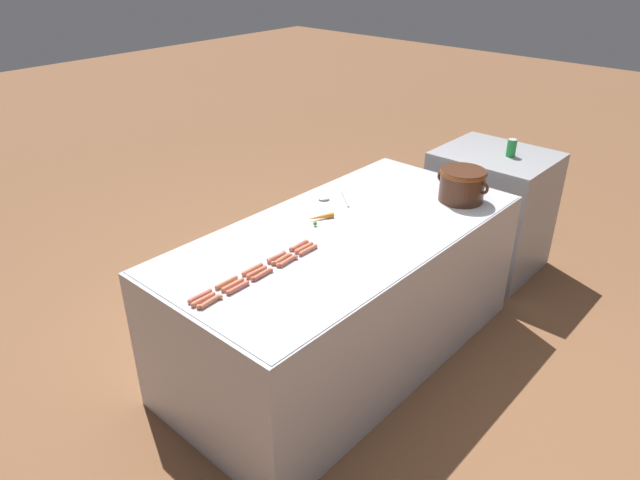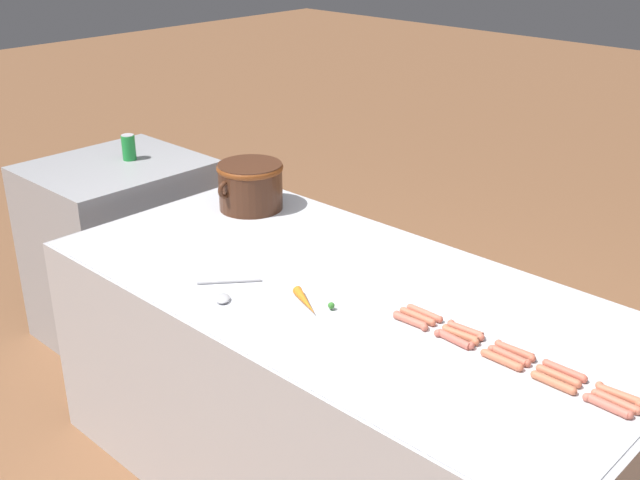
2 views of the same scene
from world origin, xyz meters
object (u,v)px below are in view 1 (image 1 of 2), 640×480
(hot_dog_6, at_px, (233,285))
(hot_dog_7, at_px, (257,272))
(hot_dog_14, at_px, (308,250))
(bean_pot, at_px, (462,183))
(carrot, at_px, (319,218))
(hot_dog_11, at_px, (238,288))
(serving_spoon, at_px, (331,199))
(hot_dog_8, at_px, (282,259))
(hot_dog_12, at_px, (262,274))
(hot_dog_10, at_px, (210,302))
(hot_dog_5, at_px, (203,299))
(hot_dog_0, at_px, (200,296))
(soda_can, at_px, (511,148))
(back_cabinet, at_px, (489,210))
(hot_dog_2, at_px, (252,269))
(hot_dog_9, at_px, (304,248))
(hot_dog_3, at_px, (277,257))
(hot_dog_13, at_px, (287,261))
(hot_dog_4, at_px, (299,245))
(hot_dog_1, at_px, (226,282))

(hot_dog_6, relative_size, hot_dog_7, 1.00)
(hot_dog_14, bearing_deg, hot_dog_6, -93.88)
(bean_pot, distance_m, carrot, 0.93)
(hot_dog_11, bearing_deg, serving_spoon, 108.07)
(hot_dog_8, distance_m, hot_dog_12, 0.17)
(carrot, bearing_deg, hot_dog_10, -77.88)
(hot_dog_5, xyz_separation_m, hot_dog_8, (0.01, 0.49, 0.00))
(hot_dog_0, height_order, hot_dog_14, same)
(hot_dog_11, height_order, soda_can, soda_can)
(hot_dog_5, bearing_deg, soda_can, 84.99)
(back_cabinet, relative_size, soda_can, 7.31)
(hot_dog_2, bearing_deg, serving_spoon, 106.82)
(hot_dog_7, height_order, hot_dog_9, same)
(hot_dog_9, bearing_deg, hot_dog_14, -6.26)
(hot_dog_2, xyz_separation_m, hot_dog_3, (0.00, 0.17, 0.00))
(hot_dog_11, xyz_separation_m, hot_dog_13, (-0.00, 0.33, 0.00))
(hot_dog_11, relative_size, bean_pot, 0.39)
(back_cabinet, height_order, hot_dog_5, back_cabinet)
(back_cabinet, distance_m, carrot, 1.68)
(hot_dog_7, relative_size, serving_spoon, 0.60)
(hot_dog_11, distance_m, hot_dog_12, 0.16)
(hot_dog_10, height_order, serving_spoon, hot_dog_10)
(hot_dog_4, bearing_deg, soda_can, 82.38)
(hot_dog_8, bearing_deg, hot_dog_13, 7.12)
(hot_dog_12, height_order, soda_can, soda_can)
(serving_spoon, bearing_deg, hot_dog_9, -61.63)
(back_cabinet, xyz_separation_m, hot_dog_9, (-0.13, -1.92, 0.41))
(hot_dog_5, bearing_deg, hot_dog_11, 76.08)
(hot_dog_0, distance_m, hot_dog_14, 0.65)
(hot_dog_6, height_order, hot_dog_9, same)
(hot_dog_10, bearing_deg, soda_can, 85.77)
(hot_dog_0, xyz_separation_m, soda_can, (0.26, 2.57, 0.11))
(hot_dog_11, bearing_deg, hot_dog_4, 98.47)
(serving_spoon, bearing_deg, hot_dog_8, -67.21)
(hot_dog_11, relative_size, hot_dog_14, 1.00)
(hot_dog_4, relative_size, serving_spoon, 0.60)
(bean_pot, distance_m, soda_can, 0.81)
(hot_dog_7, xyz_separation_m, hot_dog_12, (0.04, 0.00, 0.00))
(hot_dog_4, bearing_deg, serving_spoon, 115.49)
(hot_dog_3, distance_m, hot_dog_7, 0.17)
(hot_dog_3, xyz_separation_m, soda_can, (0.26, 2.08, 0.11))
(hot_dog_0, bearing_deg, back_cabinet, 86.34)
(hot_dog_1, distance_m, hot_dog_2, 0.16)
(back_cabinet, bearing_deg, hot_dog_13, -92.53)
(hot_dog_8, relative_size, hot_dog_14, 1.00)
(soda_can, bearing_deg, hot_dog_3, -97.02)
(hot_dog_12, height_order, carrot, carrot)
(hot_dog_12, distance_m, hot_dog_13, 0.17)
(hot_dog_4, xyz_separation_m, hot_dog_9, (0.04, -0.00, 0.00))
(hot_dog_6, height_order, hot_dog_7, same)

